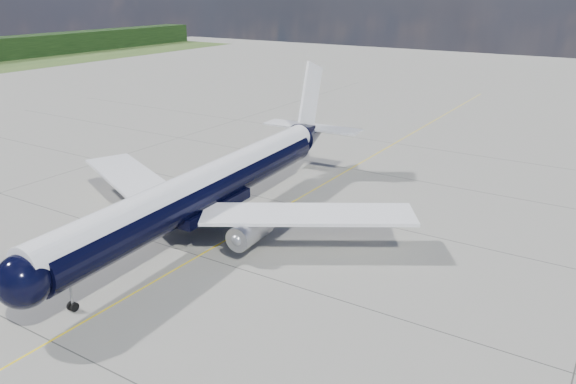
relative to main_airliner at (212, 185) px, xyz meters
name	(u,v)px	position (x,y,z in m)	size (l,w,h in m)	color
ground	(312,191)	(3.04, 14.21, -4.32)	(320.00, 320.00, 0.00)	gray
taxiway_centerline	(290,204)	(3.04, 9.21, -4.31)	(0.16, 160.00, 0.01)	yellow
main_airliner	(212,185)	(0.00, 0.00, 0.00)	(39.50, 48.17, 13.91)	black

